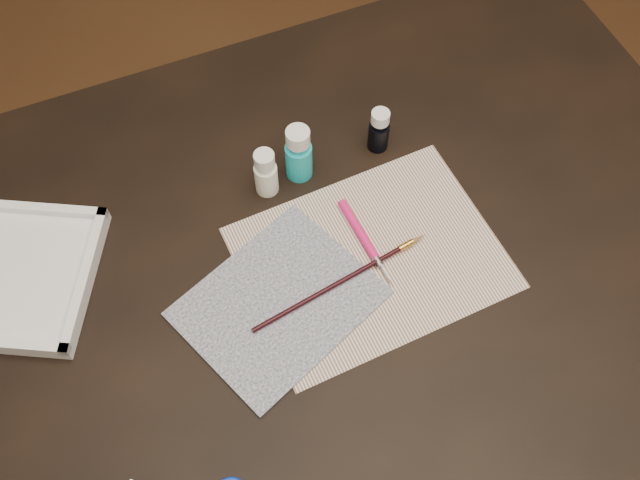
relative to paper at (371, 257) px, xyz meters
name	(u,v)px	position (x,y,z in m)	size (l,w,h in m)	color
ground	(320,409)	(-0.07, 0.03, -0.76)	(3.50, 3.50, 0.02)	#422614
table	(320,350)	(-0.07, 0.03, -0.38)	(1.30, 0.90, 0.75)	black
paper	(371,257)	(0.00, 0.00, 0.00)	(0.37, 0.28, 0.00)	white
canvas	(279,303)	(-0.15, -0.02, 0.00)	(0.26, 0.20, 0.00)	black
paint_bottle_white	(266,172)	(-0.10, 0.17, 0.04)	(0.04, 0.04, 0.09)	white
paint_bottle_cyan	(299,153)	(-0.04, 0.18, 0.05)	(0.04, 0.04, 0.10)	#1BB6C3
paint_bottle_navy	(379,130)	(0.09, 0.18, 0.04)	(0.03, 0.03, 0.08)	black
paintbrush	(343,281)	(-0.06, -0.02, 0.01)	(0.29, 0.01, 0.01)	black
craft_knife	(367,243)	(0.00, 0.02, 0.01)	(0.16, 0.01, 0.01)	#EC186D
palette_tray	(12,274)	(-0.48, 0.17, 0.01)	(0.23, 0.23, 0.03)	white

